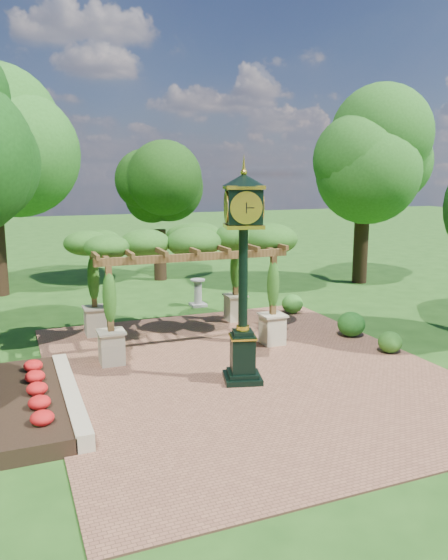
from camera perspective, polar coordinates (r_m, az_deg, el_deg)
name	(u,v)px	position (r m, az deg, el deg)	size (l,w,h in m)	color
ground	(261,383)	(13.99, 3.91, -10.72)	(120.00, 120.00, 0.00)	#1E4714
brick_plaza	(245,370)	(14.83, 2.20, -9.33)	(10.00, 12.00, 0.04)	brown
border_wall	(70,396)	(13.20, -15.78, -11.57)	(0.35, 5.00, 0.40)	#C6B793
flower_bed	(29,403)	(13.16, -19.75, -11.97)	(1.50, 5.00, 0.36)	red
pedestal_clock	(243,260)	(13.23, 2.03, 2.15)	(1.27, 1.27, 5.25)	black
pergola	(180,248)	(16.80, -4.59, 3.36)	(5.73, 3.64, 3.59)	#C5B892
sundial	(198,294)	(21.69, -2.74, -1.51)	(0.61, 0.61, 1.09)	gray
shrub_front	(390,342)	(16.75, 16.97, -6.22)	(0.69, 0.69, 0.63)	#2A611B
shrub_mid	(351,324)	(18.04, 13.15, -4.51)	(0.88, 0.88, 0.80)	#1D5618
shrub_back	(292,304)	(20.62, 7.15, -2.48)	(0.79, 0.79, 0.71)	#2D6C1F
tree_north	(159,190)	(26.91, -6.86, 9.30)	(3.38, 3.38, 6.45)	#332014
tree_east_far	(365,149)	(26.85, 14.56, 13.13)	(4.75, 4.75, 9.21)	black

